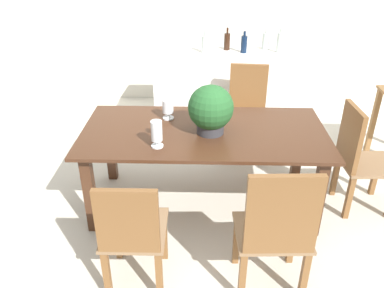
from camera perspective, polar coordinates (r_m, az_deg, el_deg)
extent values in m
plane|color=beige|center=(3.66, 1.58, -8.43)|extent=(7.04, 7.04, 0.00)
cube|color=beige|center=(5.60, 1.92, 19.22)|extent=(6.40, 0.10, 2.60)
cube|color=#422616|center=(3.29, 1.74, 1.76)|extent=(2.02, 1.00, 0.03)
cube|color=#422616|center=(3.27, -14.52, -6.92)|extent=(0.08, 0.08, 0.71)
cube|color=#422616|center=(3.28, 17.75, -7.35)|extent=(0.08, 0.08, 0.71)
cube|color=#422616|center=(3.91, -11.68, -0.36)|extent=(0.08, 0.08, 0.71)
cube|color=#422616|center=(3.91, 15.02, -0.73)|extent=(0.08, 0.08, 0.71)
cube|color=brown|center=(4.03, 24.89, -4.05)|extent=(0.05, 0.05, 0.42)
cube|color=brown|center=(3.62, 21.68, -7.17)|extent=(0.05, 0.05, 0.42)
cube|color=brown|center=(3.88, 19.94, -4.25)|extent=(0.05, 0.05, 0.42)
cube|color=olive|center=(3.71, 24.02, -2.68)|extent=(0.46, 0.44, 0.03)
cube|color=brown|center=(3.51, 21.88, 1.01)|extent=(0.06, 0.39, 0.51)
cube|color=brown|center=(4.18, 5.28, -0.08)|extent=(0.05, 0.05, 0.42)
cube|color=brown|center=(4.19, 10.18, -0.32)|extent=(0.05, 0.05, 0.42)
cube|color=brown|center=(4.50, 5.39, 2.12)|extent=(0.05, 0.05, 0.42)
cube|color=brown|center=(4.52, 9.95, 1.88)|extent=(0.05, 0.05, 0.42)
cube|color=olive|center=(4.25, 7.90, 3.60)|extent=(0.46, 0.47, 0.03)
cube|color=brown|center=(4.33, 8.09, 8.00)|extent=(0.40, 0.07, 0.52)
cube|color=brown|center=(3.00, -4.04, -13.08)|extent=(0.04, 0.04, 0.42)
cube|color=brown|center=(3.05, -10.65, -12.80)|extent=(0.04, 0.04, 0.42)
cube|color=brown|center=(2.73, -4.74, -18.37)|extent=(0.04, 0.04, 0.42)
cube|color=brown|center=(2.78, -12.17, -17.92)|extent=(0.04, 0.04, 0.42)
cube|color=olive|center=(2.74, -8.21, -12.09)|extent=(0.42, 0.46, 0.03)
cube|color=brown|center=(2.43, -9.34, -10.96)|extent=(0.38, 0.04, 0.45)
cube|color=brown|center=(3.05, 14.19, -13.21)|extent=(0.05, 0.05, 0.42)
cube|color=brown|center=(2.98, 6.41, -13.61)|extent=(0.05, 0.05, 0.42)
cube|color=brown|center=(2.82, 15.87, -17.79)|extent=(0.05, 0.05, 0.42)
cube|color=brown|center=(2.74, 7.26, -18.40)|extent=(0.05, 0.05, 0.42)
cube|color=olive|center=(2.74, 11.39, -12.35)|extent=(0.50, 0.44, 0.03)
cube|color=brown|center=(2.42, 12.90, -10.00)|extent=(0.44, 0.06, 0.56)
cylinder|color=#333338|center=(3.23, 2.65, 2.33)|extent=(0.22, 0.22, 0.08)
sphere|color=#235628|center=(3.15, 2.73, 5.26)|extent=(0.37, 0.37, 0.37)
sphere|color=#C64C56|center=(3.05, 1.71, 3.90)|extent=(0.05, 0.05, 0.05)
sphere|color=#C64C56|center=(3.10, 4.75, 3.74)|extent=(0.05, 0.05, 0.05)
sphere|color=#C64C56|center=(3.18, 1.23, 7.36)|extent=(0.05, 0.05, 0.05)
sphere|color=#C64C56|center=(3.13, 5.50, 5.91)|extent=(0.04, 0.04, 0.04)
cylinder|color=silver|center=(3.56, 3.25, 4.28)|extent=(0.09, 0.09, 0.01)
cylinder|color=silver|center=(3.55, 3.27, 4.77)|extent=(0.03, 0.03, 0.05)
cylinder|color=silver|center=(3.51, 3.31, 6.35)|extent=(0.10, 0.10, 0.16)
cylinder|color=silver|center=(3.49, -3.44, 3.78)|extent=(0.10, 0.10, 0.01)
cylinder|color=silver|center=(3.48, -3.45, 4.22)|extent=(0.02, 0.02, 0.05)
cylinder|color=silver|center=(3.45, -3.49, 5.46)|extent=(0.10, 0.10, 0.12)
cylinder|color=silver|center=(3.04, -5.02, -0.27)|extent=(0.09, 0.09, 0.01)
cylinder|color=silver|center=(3.03, -5.05, 0.20)|extent=(0.02, 0.02, 0.04)
cylinder|color=silver|center=(2.98, -5.13, 1.91)|extent=(0.09, 0.09, 0.16)
cylinder|color=silver|center=(3.22, -5.29, 1.37)|extent=(0.06, 0.06, 0.00)
cylinder|color=silver|center=(3.20, -5.32, 1.95)|extent=(0.01, 0.01, 0.07)
cone|color=silver|center=(3.17, -5.37, 3.02)|extent=(0.07, 0.07, 0.07)
cube|color=white|center=(4.87, 4.20, 7.64)|extent=(1.59, 0.51, 0.95)
cylinder|color=#B2BFB7|center=(4.78, 12.49, 14.04)|extent=(0.06, 0.06, 0.22)
cylinder|color=#B2BFB7|center=(4.75, 12.66, 15.63)|extent=(0.02, 0.02, 0.05)
cylinder|color=#0F1E38|center=(4.71, 7.50, 14.05)|extent=(0.07, 0.07, 0.19)
cylinder|color=#0F1E38|center=(4.68, 7.59, 15.49)|extent=(0.03, 0.03, 0.05)
cylinder|color=#B2BFB7|center=(4.67, 1.84, 14.12)|extent=(0.08, 0.08, 0.19)
cylinder|color=#B2BFB7|center=(4.64, 1.87, 15.67)|extent=(0.03, 0.03, 0.07)
cylinder|color=#B2BFB7|center=(4.88, 10.55, 14.33)|extent=(0.08, 0.08, 0.19)
cylinder|color=#B2BFB7|center=(4.86, 10.69, 15.84)|extent=(0.03, 0.03, 0.07)
cylinder|color=black|center=(4.81, 5.07, 14.47)|extent=(0.07, 0.07, 0.19)
cylinder|color=black|center=(4.78, 5.13, 15.97)|extent=(0.02, 0.02, 0.07)
cube|color=brown|center=(4.68, 24.62, 2.89)|extent=(0.05, 0.05, 0.76)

